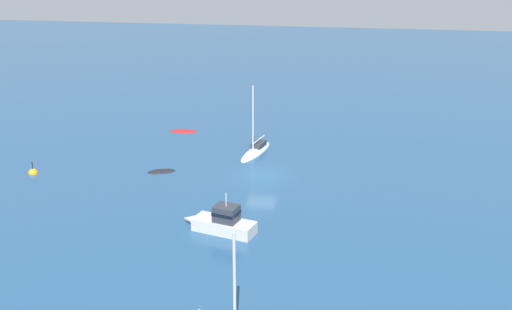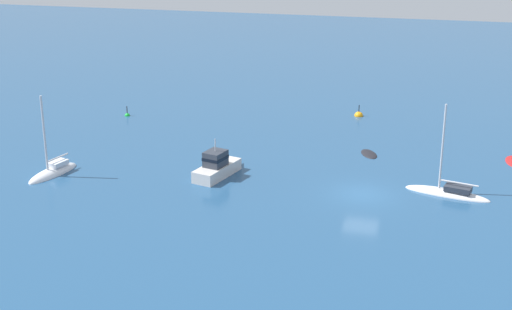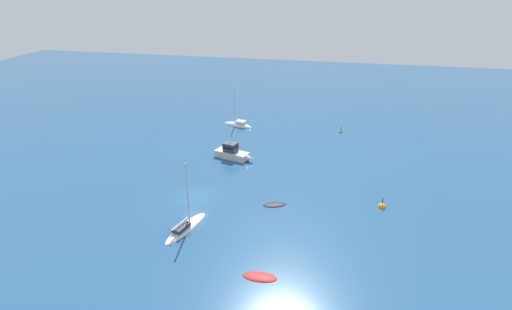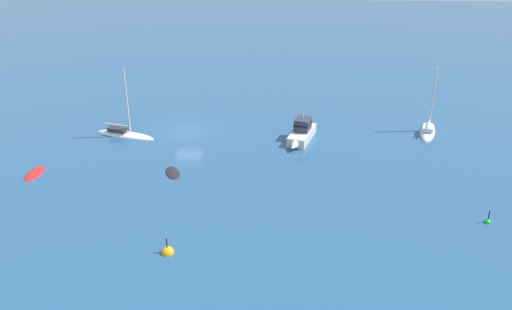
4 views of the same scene
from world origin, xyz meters
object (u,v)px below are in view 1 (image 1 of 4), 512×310
at_px(skiff, 184,131).
at_px(cabin_cruiser, 222,222).
at_px(skiff_1, 161,172).
at_px(sailboat, 256,151).
at_px(mooring_buoy, 33,173).

bearing_deg(skiff, cabin_cruiser, 109.88).
bearing_deg(skiff_1, sailboat, 18.04).
distance_m(skiff, mooring_buoy, 16.86).
xyz_separation_m(skiff, cabin_cruiser, (-8.31, 22.31, 0.75)).
relative_size(skiff, skiff_1, 1.05).
bearing_deg(skiff_1, mooring_buoy, 168.24).
distance_m(skiff_1, cabin_cruiser, 13.18).
xyz_separation_m(skiff_1, cabin_cruiser, (-7.49, 10.82, 0.75)).
relative_size(skiff_1, mooring_buoy, 1.79).
bearing_deg(mooring_buoy, sailboat, -156.08).
height_order(sailboat, cabin_cruiser, sailboat).
relative_size(sailboat, cabin_cruiser, 1.23).
relative_size(sailboat, mooring_buoy, 4.62).
height_order(skiff, mooring_buoy, mooring_buoy).
distance_m(cabin_cruiser, mooring_buoy, 20.52).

